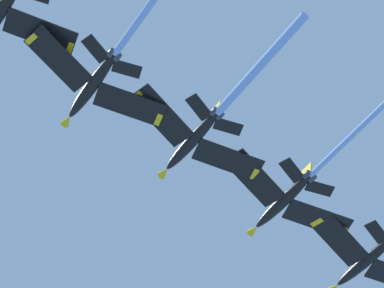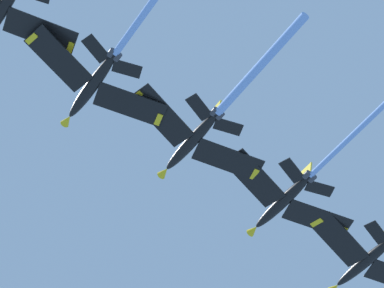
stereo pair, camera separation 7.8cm
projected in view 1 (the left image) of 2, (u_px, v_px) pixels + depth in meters
The scene contains 4 objects.
jet_inner_left at pixel (109, 62), 104.73m from camera, with size 19.69×32.95×10.60m.
jet_centre at pixel (212, 119), 107.70m from camera, with size 19.63×29.43×10.08m.
jet_inner_right at pixel (294, 190), 112.41m from camera, with size 19.68×29.87×10.11m.
jet_far_right at pixel (379, 250), 115.84m from camera, with size 19.68×30.27×9.44m.
Camera 1 is at (-4.21, 15.97, 1.86)m, focal length 79.51 mm.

